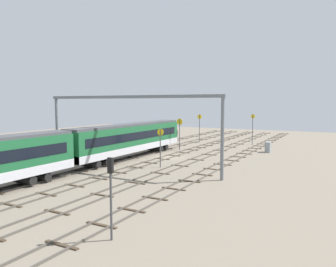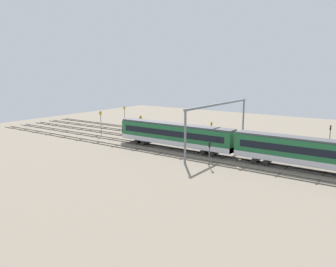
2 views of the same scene
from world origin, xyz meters
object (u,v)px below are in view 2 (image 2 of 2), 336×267
object	(u,v)px
speed_sign_distant_end	(125,115)
relay_cabinet	(162,126)
speed_sign_far_trackside	(101,120)
overhead_gantry	(219,114)
train	(232,143)
speed_sign_mid_trackside	(141,124)
signal_light_trackside_departure	(330,134)
speed_sign_near_foreground	(211,130)
signal_light_trackside_approach	(209,150)

from	to	relation	value
speed_sign_distant_end	relay_cabinet	size ratio (longest dim) A/B	3.51
speed_sign_far_trackside	overhead_gantry	bearing A→B (deg)	-174.28
speed_sign_far_trackside	train	bearing A→B (deg)	177.21
train	relay_cabinet	distance (m)	31.43
speed_sign_mid_trackside	relay_cabinet	xyz separation A→B (m)	(4.53, -13.64, -2.73)
signal_light_trackside_departure	train	bearing A→B (deg)	51.13
train	overhead_gantry	size ratio (longest dim) A/B	2.11
overhead_gantry	speed_sign_distant_end	xyz separation A→B (m)	(30.42, -7.21, -3.30)
train	overhead_gantry	bearing A→B (deg)	-42.85
speed_sign_near_foreground	speed_sign_far_trackside	size ratio (longest dim) A/B	0.85
overhead_gantry	speed_sign_distant_end	bearing A→B (deg)	-13.33
speed_sign_distant_end	speed_sign_mid_trackside	bearing A→B (deg)	145.28
overhead_gantry	signal_light_trackside_approach	size ratio (longest dim) A/B	6.01
signal_light_trackside_approach	relay_cabinet	xyz separation A→B (m)	(25.94, -22.79, -1.81)
signal_light_trackside_departure	signal_light_trackside_approach	bearing A→B (deg)	58.73
speed_sign_far_trackside	signal_light_trackside_approach	distance (m)	33.49
overhead_gantry	signal_light_trackside_approach	bearing A→B (deg)	109.97
train	signal_light_trackside_approach	size ratio (longest dim) A/B	12.67
speed_sign_near_foreground	speed_sign_distant_end	distance (m)	27.86
speed_sign_near_foreground	signal_light_trackside_approach	world-z (taller)	speed_sign_near_foreground
overhead_gantry	signal_light_trackside_departure	world-z (taller)	overhead_gantry
train	relay_cabinet	xyz separation A→B (m)	(26.79, -16.33, -1.83)
train	signal_light_trackside_approach	bearing A→B (deg)	82.45
speed_sign_far_trackside	signal_light_trackside_approach	xyz separation A→B (m)	(-32.49, 8.08, -1.00)
relay_cabinet	speed_sign_distant_end	bearing A→B (deg)	28.76
speed_sign_far_trackside	relay_cabinet	distance (m)	16.34
speed_sign_near_foreground	signal_light_trackside_departure	xyz separation A→B (m)	(-20.18, -8.20, 0.09)
relay_cabinet	train	bearing A→B (deg)	148.64
signal_light_trackside_approach	signal_light_trackside_departure	world-z (taller)	signal_light_trackside_departure
overhead_gantry	speed_sign_mid_trackside	distance (m)	17.85
signal_light_trackside_approach	relay_cabinet	distance (m)	34.58
speed_sign_mid_trackside	signal_light_trackside_approach	size ratio (longest dim) A/B	1.34
train	speed_sign_near_foreground	bearing A→B (deg)	-42.95
train	speed_sign_mid_trackside	distance (m)	22.45
signal_light_trackside_approach	speed_sign_far_trackside	bearing A→B (deg)	-13.97
train	speed_sign_distant_end	distance (m)	37.15
overhead_gantry	speed_sign_near_foreground	bearing A→B (deg)	-43.13
speed_sign_mid_trackside	speed_sign_far_trackside	world-z (taller)	speed_sign_far_trackside
overhead_gantry	speed_sign_near_foreground	xyz separation A→B (m)	(2.92, -2.74, -3.83)
signal_light_trackside_departure	relay_cabinet	xyz separation A→B (m)	(39.22, -0.91, -2.33)
speed_sign_mid_trackside	signal_light_trackside_departure	size ratio (longest dim) A/B	1.10
overhead_gantry	speed_sign_far_trackside	size ratio (longest dim) A/B	4.24
signal_light_trackside_departure	relay_cabinet	bearing A→B (deg)	-1.34
overhead_gantry	speed_sign_mid_trackside	size ratio (longest dim) A/B	4.50
train	signal_light_trackside_departure	bearing A→B (deg)	-128.87
speed_sign_near_foreground	speed_sign_mid_trackside	distance (m)	15.21
speed_sign_far_trackside	speed_sign_distant_end	world-z (taller)	speed_sign_distant_end
signal_light_trackside_departure	relay_cabinet	distance (m)	39.30
train	overhead_gantry	distance (m)	7.83
overhead_gantry	relay_cabinet	bearing A→B (deg)	-28.35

